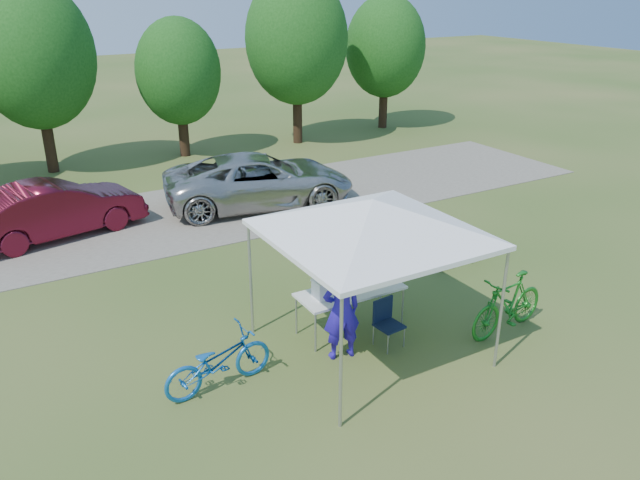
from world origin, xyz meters
The scene contains 14 objects.
ground centered at (0.00, 0.00, 0.00)m, with size 100.00×100.00×0.00m, color #2D5119.
gravel_strip centered at (0.00, 8.00, 0.01)m, with size 24.00×5.00×0.02m, color gray.
canopy centered at (0.00, 0.00, 2.65)m, with size 4.53×4.53×3.00m.
treeline centered at (-0.29, 14.05, 3.53)m, with size 24.89×4.28×6.30m.
folding_table centered at (0.08, 0.71, 0.76)m, with size 1.95×0.81×0.80m.
folding_chair centered at (0.35, -0.01, 0.49)m, with size 0.47×0.48×0.84m.
cooler centered at (-0.42, 0.71, 0.97)m, with size 0.46×0.32×0.33m.
ice_cream_cup centered at (0.40, 0.66, 0.83)m, with size 0.09×0.09×0.07m, color gold.
cyclist centered at (-0.53, 0.03, 0.89)m, with size 0.65×0.42×1.77m, color #2A17BE.
bike_blue centered at (-2.64, 0.24, 0.47)m, with size 0.63×1.80×0.94m, color #145FAF.
bike_green centered at (2.47, -0.77, 0.56)m, with size 0.52×1.86×1.12m, color #1A761F.
bike_dark centered at (3.81, 1.86, 0.45)m, with size 0.60×1.72×0.90m, color black.
minivan centered at (1.54, 7.71, 0.75)m, with size 2.42×5.25×1.46m, color #B0AFAB.
sedan centered at (-3.75, 8.15, 0.71)m, with size 1.46×4.18×1.38m, color #530D1C.
Camera 1 is at (-5.36, -7.60, 5.89)m, focal length 35.00 mm.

